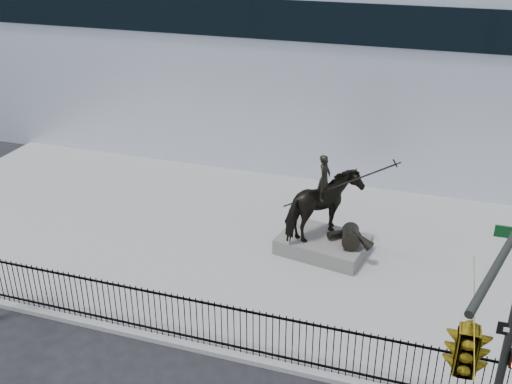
% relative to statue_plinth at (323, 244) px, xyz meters
% --- Properties ---
extents(ground, '(120.00, 120.00, 0.00)m').
position_rel_statue_plinth_xyz_m(ground, '(-1.69, -7.13, -0.43)').
color(ground, black).
rests_on(ground, ground).
extents(plaza, '(30.00, 12.00, 0.15)m').
position_rel_statue_plinth_xyz_m(plaza, '(-1.69, -0.13, -0.35)').
color(plaza, gray).
rests_on(plaza, ground).
extents(building, '(44.00, 14.00, 9.00)m').
position_rel_statue_plinth_xyz_m(building, '(-1.69, 12.87, 4.07)').
color(building, silver).
rests_on(building, ground).
extents(picket_fence, '(22.10, 0.10, 1.50)m').
position_rel_statue_plinth_xyz_m(picket_fence, '(-1.69, -5.88, 0.47)').
color(picket_fence, black).
rests_on(picket_fence, plaza).
extents(statue_plinth, '(3.28, 2.53, 0.56)m').
position_rel_statue_plinth_xyz_m(statue_plinth, '(0.00, 0.00, 0.00)').
color(statue_plinth, '#605D58').
rests_on(statue_plinth, plaza).
extents(equestrian_statue, '(3.76, 2.67, 3.23)m').
position_rel_statue_plinth_xyz_m(equestrian_statue, '(0.06, -0.01, 1.44)').
color(equestrian_statue, black).
rests_on(equestrian_statue, statue_plinth).
extents(traffic_signal_right, '(2.17, 6.86, 7.00)m').
position_rel_statue_plinth_xyz_m(traffic_signal_right, '(4.78, -9.13, 4.42)').
color(traffic_signal_right, black).
rests_on(traffic_signal_right, ground).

